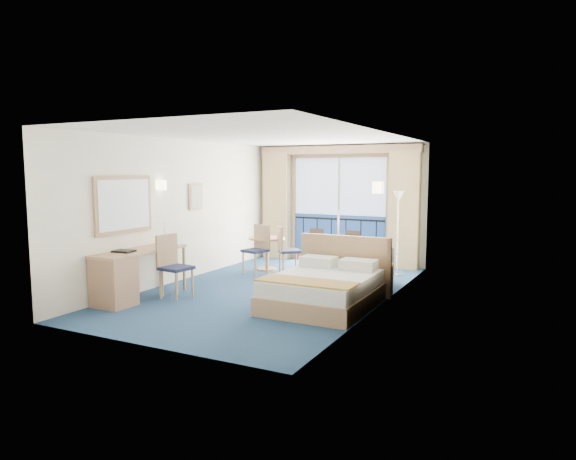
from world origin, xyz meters
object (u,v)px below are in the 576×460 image
Objects in this scene: bed at (324,288)px; floor_lamp at (398,212)px; armchair at (369,263)px; desk_chair at (172,262)px; table_chair_b at (258,246)px; table_chair_a at (286,247)px; desk at (120,276)px; round_table at (267,245)px; nightstand at (379,279)px.

floor_lamp reaches higher than bed.
armchair is 3.61m from desk_chair.
bed reaches higher than table_chair_b.
desk is at bearing 120.80° from table_chair_a.
table_chair_a reaches higher than round_table.
bed is at bearing 24.62° from desk.
nightstand is 0.55× the size of table_chair_a.
floor_lamp is at bearing -128.53° from armchair.
armchair is 0.85× the size of table_chair_b.
bed is at bearing 64.84° from armchair.
round_table is 0.77× the size of table_chair_b.
table_chair_b is at bearing 1.06° from desk_chair.
desk reaches higher than armchair.
floor_lamp reaches higher than table_chair_b.
bed is 3.06m from floor_lamp.
nightstand is 2.03m from floor_lamp.
nightstand is at bearing -150.99° from table_chair_a.
floor_lamp is 1.62× the size of desk_chair.
armchair is at bearing 46.87° from desk.
nightstand is 0.63× the size of armchair.
table_chair_a reaches higher than armchair.
desk is (-3.04, -3.24, 0.06)m from armchair.
round_table is (0.67, 3.56, 0.08)m from desk.
bed is at bearing -178.82° from table_chair_a.
bed is at bearing -24.74° from table_chair_b.
nightstand is at bearing 35.33° from desk.
armchair reaches higher than round_table.
bed is 1.13× the size of floor_lamp.
floor_lamp is (0.28, 0.96, 0.90)m from armchair.
table_chair_b is (-0.52, -0.22, 0.01)m from table_chair_a.
desk is 1.72× the size of table_chair_b.
table_chair_a is at bearing -25.66° from armchair.
table_chair_b reaches higher than nightstand.
bed is at bearing -115.62° from nightstand.
table_chair_b is at bearing 73.64° from table_chair_a.
round_table is (0.23, 2.83, -0.07)m from desk_chair.
desk_chair is (-2.88, -3.47, -0.70)m from floor_lamp.
bed is 2.88m from table_chair_b.
round_table is 0.43m from table_chair_b.
floor_lamp is at bearing 13.58° from round_table.
desk is 2.23× the size of round_table.
nightstand is 2.86m from table_chair_b.
table_chair_b is at bearing 141.21° from bed.
round_table is (-2.65, -0.64, -0.76)m from floor_lamp.
bed is 1.82× the size of desk_chair.
floor_lamp is 2.20× the size of round_table.
table_chair_b reaches higher than armchair.
floor_lamp reaches higher than desk.
nightstand is 3.50m from desk_chair.
table_chair_b is (0.70, 3.14, 0.12)m from desk.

